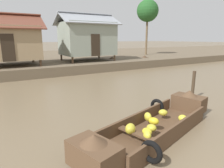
{
  "coord_description": "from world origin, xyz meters",
  "views": [
    {
      "loc": [
        -2.83,
        0.24,
        2.69
      ],
      "look_at": [
        0.99,
        6.71,
        0.94
      ],
      "focal_mm": 31.43,
      "sensor_mm": 36.0,
      "label": 1
    }
  ],
  "objects_px": {
    "mooring_post": "(193,85)",
    "stilt_house_mid_right": "(6,42)",
    "banana_boat": "(155,125)",
    "palm_tree_mid": "(148,11)",
    "stilt_house_right": "(87,38)",
    "fishing_skiff_distant": "(129,62)"
  },
  "relations": [
    {
      "from": "stilt_house_right",
      "to": "mooring_post",
      "type": "xyz_separation_m",
      "value": [
        0.29,
        -11.2,
        -2.09
      ]
    },
    {
      "from": "stilt_house_right",
      "to": "palm_tree_mid",
      "type": "xyz_separation_m",
      "value": [
        9.06,
        2.48,
        3.17
      ]
    },
    {
      "from": "banana_boat",
      "to": "palm_tree_mid",
      "type": "height_order",
      "value": "palm_tree_mid"
    },
    {
      "from": "banana_boat",
      "to": "palm_tree_mid",
      "type": "distance_m",
      "value": 20.72
    },
    {
      "from": "fishing_skiff_distant",
      "to": "palm_tree_mid",
      "type": "height_order",
      "value": "palm_tree_mid"
    },
    {
      "from": "palm_tree_mid",
      "to": "mooring_post",
      "type": "height_order",
      "value": "palm_tree_mid"
    },
    {
      "from": "mooring_post",
      "to": "stilt_house_mid_right",
      "type": "bearing_deg",
      "value": 121.96
    },
    {
      "from": "palm_tree_mid",
      "to": "fishing_skiff_distant",
      "type": "bearing_deg",
      "value": -149.91
    },
    {
      "from": "fishing_skiff_distant",
      "to": "stilt_house_right",
      "type": "distance_m",
      "value": 5.19
    },
    {
      "from": "stilt_house_right",
      "to": "palm_tree_mid",
      "type": "height_order",
      "value": "palm_tree_mid"
    },
    {
      "from": "fishing_skiff_distant",
      "to": "stilt_house_mid_right",
      "type": "relative_size",
      "value": 0.84
    },
    {
      "from": "banana_boat",
      "to": "stilt_house_mid_right",
      "type": "distance_m",
      "value": 13.14
    },
    {
      "from": "banana_boat",
      "to": "stilt_house_mid_right",
      "type": "relative_size",
      "value": 1.05
    },
    {
      "from": "fishing_skiff_distant",
      "to": "palm_tree_mid",
      "type": "distance_m",
      "value": 7.59
    },
    {
      "from": "stilt_house_right",
      "to": "stilt_house_mid_right",
      "type": "bearing_deg",
      "value": -177.35
    },
    {
      "from": "fishing_skiff_distant",
      "to": "mooring_post",
      "type": "distance_m",
      "value": 11.91
    },
    {
      "from": "stilt_house_right",
      "to": "palm_tree_mid",
      "type": "relative_size",
      "value": 0.77
    },
    {
      "from": "fishing_skiff_distant",
      "to": "stilt_house_right",
      "type": "height_order",
      "value": "stilt_house_right"
    },
    {
      "from": "banana_boat",
      "to": "stilt_house_right",
      "type": "distance_m",
      "value": 13.64
    },
    {
      "from": "banana_boat",
      "to": "mooring_post",
      "type": "height_order",
      "value": "mooring_post"
    },
    {
      "from": "stilt_house_mid_right",
      "to": "mooring_post",
      "type": "distance_m",
      "value": 12.97
    },
    {
      "from": "banana_boat",
      "to": "mooring_post",
      "type": "distance_m",
      "value": 4.28
    }
  ]
}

